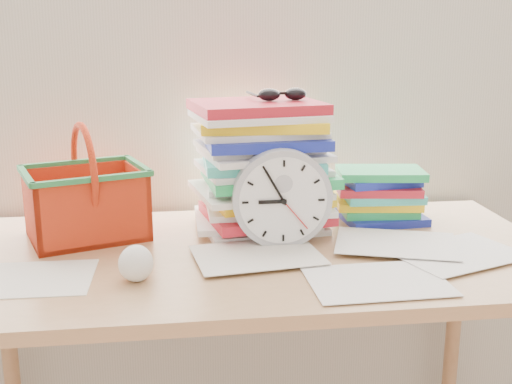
{
  "coord_description": "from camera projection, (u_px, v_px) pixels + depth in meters",
  "views": [
    {
      "loc": [
        -0.18,
        0.21,
        1.26
      ],
      "look_at": [
        0.0,
        1.6,
        0.89
      ],
      "focal_mm": 45.0,
      "sensor_mm": 36.0,
      "label": 1
    }
  ],
  "objects": [
    {
      "name": "scattered_papers",
      "position": [
        255.0,
        248.0,
        1.48
      ],
      "size": [
        1.26,
        0.42,
        0.02
      ],
      "primitive_type": null,
      "color": "white",
      "rests_on": "desk"
    },
    {
      "name": "paper_stack",
      "position": [
        263.0,
        166.0,
        1.61
      ],
      "size": [
        0.36,
        0.3,
        0.32
      ],
      "primitive_type": null,
      "rotation": [
        0.0,
        0.0,
        0.08
      ],
      "color": "white",
      "rests_on": "desk"
    },
    {
      "name": "book_stack",
      "position": [
        379.0,
        195.0,
        1.69
      ],
      "size": [
        0.24,
        0.19,
        0.14
      ],
      "primitive_type": null,
      "rotation": [
        0.0,
        0.0,
        -0.01
      ],
      "color": "white",
      "rests_on": "desk"
    },
    {
      "name": "crumpled_ball",
      "position": [
        136.0,
        263.0,
        1.3
      ],
      "size": [
        0.07,
        0.07,
        0.07
      ],
      "primitive_type": "sphere",
      "color": "white",
      "rests_on": "desk"
    },
    {
      "name": "clock",
      "position": [
        282.0,
        198.0,
        1.49
      ],
      "size": [
        0.23,
        0.05,
        0.23
      ],
      "primitive_type": "cylinder",
      "rotation": [
        1.57,
        0.0,
        0.0
      ],
      "color": "#AEAFB6",
      "rests_on": "desk"
    },
    {
      "name": "desk",
      "position": [
        255.0,
        281.0,
        1.5
      ],
      "size": [
        1.4,
        0.7,
        0.75
      ],
      "color": "#AD7E51",
      "rests_on": "ground"
    },
    {
      "name": "basket",
      "position": [
        85.0,
        182.0,
        1.54
      ],
      "size": [
        0.33,
        0.29,
        0.28
      ],
      "primitive_type": null,
      "rotation": [
        0.0,
        0.0,
        0.33
      ],
      "color": "red",
      "rests_on": "desk"
    },
    {
      "name": "curtain",
      "position": [
        236.0,
        8.0,
        1.71
      ],
      "size": [
        2.4,
        0.01,
        2.5
      ],
      "primitive_type": "cube",
      "color": "beige",
      "rests_on": "room_shell"
    },
    {
      "name": "sunglasses",
      "position": [
        282.0,
        94.0,
        1.59
      ],
      "size": [
        0.15,
        0.14,
        0.03
      ],
      "primitive_type": null,
      "rotation": [
        0.0,
        0.0,
        0.14
      ],
      "color": "black",
      "rests_on": "paper_stack"
    }
  ]
}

